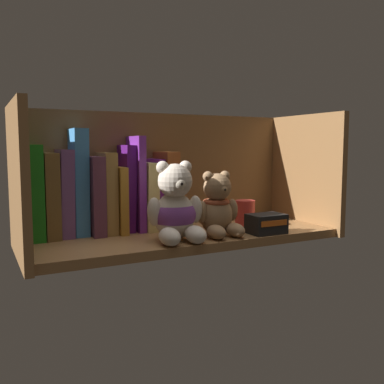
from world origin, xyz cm
name	(u,v)px	position (x,y,z in cm)	size (l,w,h in cm)	color
shelf_board	(185,237)	(0.00, 0.00, 1.00)	(69.87, 25.47, 2.00)	olive
shelf_back_panel	(162,173)	(0.00, 13.34, 15.19)	(72.27, 1.20, 30.38)	brown
shelf_side_panel_left	(18,182)	(-35.74, 0.00, 15.19)	(1.60, 27.87, 30.38)	olive
shelf_side_panel_right	(304,172)	(35.74, 0.00, 15.19)	(1.60, 27.87, 30.38)	olive
book_0	(33,192)	(-31.90, 10.05, 12.19)	(3.07, 13.10, 20.38)	#1B7819
book_1	(49,195)	(-28.63, 10.05, 11.31)	(3.04, 12.80, 18.62)	brown
book_2	(64,193)	(-25.46, 10.05, 11.67)	(2.87, 11.27, 19.35)	#6C457F
book_3	(78,182)	(-22.26, 10.05, 13.97)	(3.10, 10.11, 23.94)	#428CD0
book_4	(92,195)	(-19.06, 10.05, 10.88)	(2.85, 14.44, 17.76)	#5B2F44
book_5	(105,192)	(-16.07, 10.05, 11.31)	(2.69, 13.16, 18.61)	olive
book_6	(115,199)	(-13.58, 10.05, 9.67)	(1.87, 14.99, 15.35)	#A47023
book_7	(125,188)	(-11.20, 10.05, 12.16)	(2.45, 10.62, 20.33)	#460F60
book_8	(134,183)	(-8.88, 10.05, 13.22)	(1.74, 13.04, 22.43)	#732A96
book_9	(143,195)	(-6.40, 10.05, 10.10)	(2.79, 14.18, 16.19)	#CCBD70
book_10	(153,193)	(-3.88, 10.05, 10.50)	(1.81, 11.74, 17.01)	#601C7F
book_11	(163,189)	(-1.09, 10.05, 11.36)	(3.34, 13.11, 18.73)	brown
teddy_bear_larger	(175,209)	(-5.42, -6.37, 8.68)	(12.48, 13.10, 17.00)	beige
teddy_bear_smaller	(218,208)	(5.31, -6.00, 8.21)	(10.51, 10.60, 14.54)	#93704C
pillar_candle	(245,213)	(18.05, 1.90, 5.20)	(5.05, 5.05, 6.39)	#C63833
small_product_box	(266,224)	(16.43, -9.17, 4.26)	(8.44, 5.90, 4.51)	black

